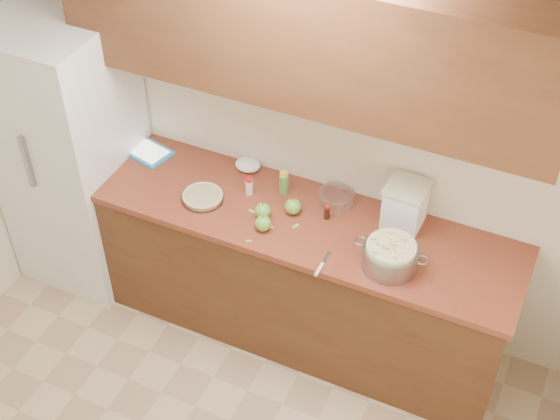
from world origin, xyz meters
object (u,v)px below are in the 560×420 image
at_px(flour_canister, 405,204).
at_px(tablet, 149,152).
at_px(colander, 390,256).
at_px(pie, 203,197).

relative_size(flour_canister, tablet, 0.90).
bearing_deg(flour_canister, colander, -83.65).
xyz_separation_m(pie, colander, (1.13, -0.05, 0.05)).
relative_size(pie, flour_canister, 0.90).
relative_size(pie, colander, 0.61).
xyz_separation_m(flour_canister, tablet, (-1.59, -0.05, -0.13)).
bearing_deg(pie, flour_canister, 14.74).
bearing_deg(colander, flour_canister, 96.35).
bearing_deg(flour_canister, pie, -165.26).
bearing_deg(tablet, flour_canister, 15.49).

